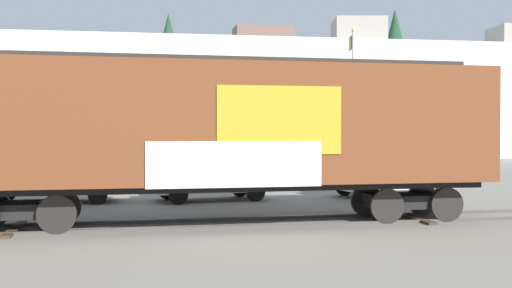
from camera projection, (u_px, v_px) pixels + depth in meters
ground_plane at (258, 223)px, 16.38m from camera, size 260.00×260.00×0.00m
track at (181, 224)px, 16.00m from camera, size 60.01×3.98×0.08m
freight_car at (226, 127)px, 16.19m from camera, size 14.04×3.39×4.35m
flagpole at (353, 88)px, 28.98m from camera, size 0.27×1.26×7.18m
hillside at (178, 107)px, 71.58m from camera, size 124.93×40.45×14.93m
parked_car_black at (50, 178)px, 21.15m from camera, size 4.62×2.13×1.70m
parked_car_white at (210, 176)px, 21.92m from camera, size 4.27×2.53×1.72m
parked_car_silver at (391, 172)px, 23.21m from camera, size 4.79×2.62×1.83m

